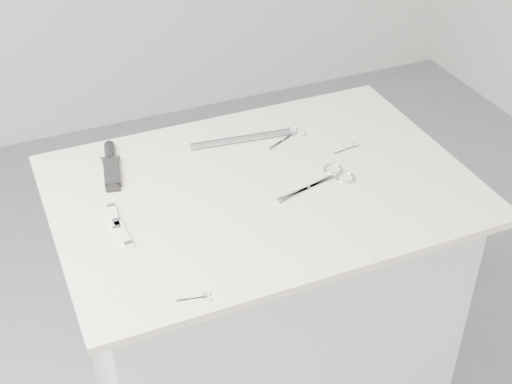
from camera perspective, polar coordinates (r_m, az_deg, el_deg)
name	(u,v)px	position (r m, az deg, el deg)	size (l,w,h in m)	color
plinth	(261,322)	(2.03, 0.44, -10.33)	(0.90, 0.60, 0.90)	silver
display_board	(262,189)	(1.72, 0.50, 0.28)	(1.00, 0.70, 0.02)	beige
large_shears	(328,178)	(1.75, 5.80, 1.08)	(0.22, 0.11, 0.01)	white
embroidery_scissors_a	(291,136)	(1.91, 2.80, 4.53)	(0.13, 0.09, 0.00)	white
embroidery_scissors_b	(351,148)	(1.87, 7.62, 3.51)	(0.09, 0.04, 0.00)	white
tiny_scissors	(199,298)	(1.43, -4.57, -8.45)	(0.07, 0.03, 0.00)	white
sheathed_knife	(111,164)	(1.82, -11.53, 2.24)	(0.06, 0.19, 0.02)	black
pocket_knife_a	(122,233)	(1.59, -10.64, -3.21)	(0.03, 0.10, 0.01)	silver
pocket_knife_b	(114,217)	(1.64, -11.28, -2.01)	(0.03, 0.10, 0.01)	silver
metal_rail	(241,139)	(1.88, -1.21, 4.26)	(0.02, 0.02, 0.27)	gray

